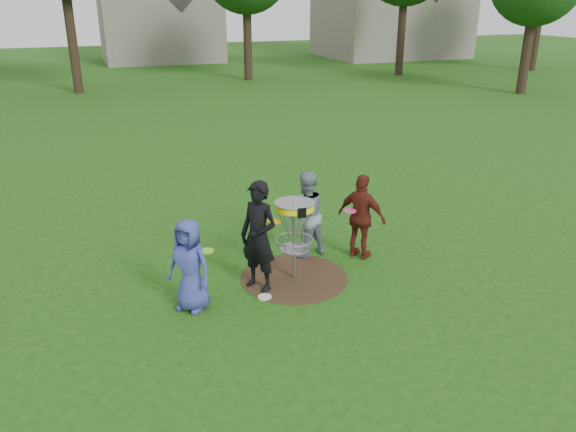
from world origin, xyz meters
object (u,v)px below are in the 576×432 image
object	(u,v)px
player_maroon	(362,217)
disc_golf_basket	(294,221)
player_blue	(190,265)
player_grey	(305,215)
player_black	(259,237)

from	to	relation	value
player_maroon	disc_golf_basket	distance (m)	1.46
player_maroon	disc_golf_basket	size ratio (longest dim) A/B	1.12
player_blue	player_grey	distance (m)	2.56
player_grey	disc_golf_basket	distance (m)	0.95
player_blue	player_grey	world-z (taller)	player_grey
player_grey	player_black	bearing A→B (deg)	22.31
disc_golf_basket	player_blue	bearing A→B (deg)	-168.13
player_black	disc_golf_basket	xyz separation A→B (m)	(0.64, 0.12, 0.12)
player_grey	disc_golf_basket	xyz separation A→B (m)	(-0.50, -0.77, 0.23)
player_black	player_blue	bearing A→B (deg)	-111.98
player_blue	player_grey	size ratio (longest dim) A/B	0.91
player_maroon	disc_golf_basket	bearing A→B (deg)	68.36
player_black	player_grey	bearing A→B (deg)	93.24
player_black	disc_golf_basket	size ratio (longest dim) A/B	1.30
player_black	player_grey	world-z (taller)	player_black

